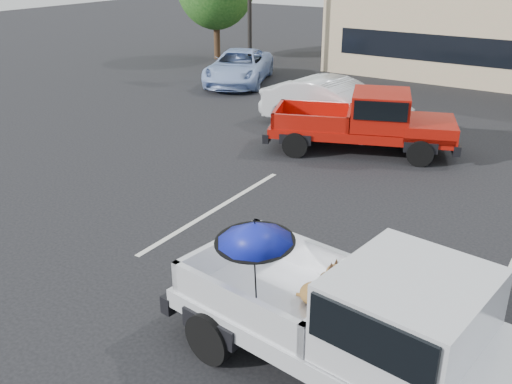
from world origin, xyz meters
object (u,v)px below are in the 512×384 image
at_px(red_pickup, 374,120).
at_px(silver_sedan, 336,106).
at_px(blue_suv, 239,67).
at_px(silver_pickup, 388,328).

xyz_separation_m(red_pickup, silver_sedan, (-1.80, 1.36, -0.15)).
bearing_deg(blue_suv, silver_sedan, -53.81).
bearing_deg(red_pickup, silver_sedan, 122.33).
relative_size(red_pickup, silver_sedan, 1.15).
distance_m(silver_sedan, blue_suv, 7.51).
distance_m(silver_pickup, silver_sedan, 11.68).
distance_m(red_pickup, silver_sedan, 2.26).
bearing_deg(blue_suv, red_pickup, -55.00).
height_order(silver_pickup, red_pickup, silver_pickup).
relative_size(silver_pickup, blue_suv, 1.20).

